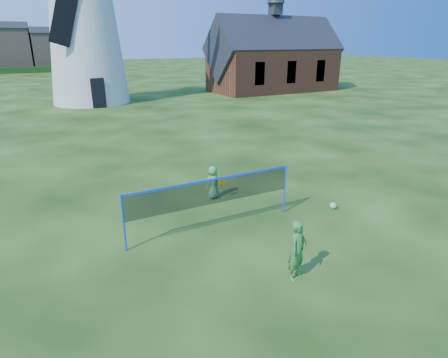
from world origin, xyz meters
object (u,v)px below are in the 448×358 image
badminton_net (212,193)px  player_girl (298,250)px  player_boy (213,182)px  windmill (83,20)px  play_ball (333,206)px  chapel (273,60)px

badminton_net → player_girl: bearing=-78.3°
player_girl → player_boy: (0.45, 5.13, -0.14)m
windmill → player_boy: bearing=-90.6°
play_ball → player_boy: bearing=138.5°
play_ball → windmill: bearing=95.8°
badminton_net → player_boy: badminton_net is taller
windmill → badminton_net: windmill is taller
windmill → chapel: 19.18m
badminton_net → player_boy: (1.07, 2.11, -0.57)m
badminton_net → player_girl: size_ratio=3.54×
player_girl → play_ball: bearing=11.5°
player_girl → play_ball: (3.45, 2.48, -0.60)m
windmill → badminton_net: bearing=-92.9°
player_boy → play_ball: (3.00, -2.65, -0.46)m
windmill → chapel: windmill is taller
windmill → chapel: size_ratio=1.48×
chapel → badminton_net: (-20.21, -26.09, -2.10)m
badminton_net → play_ball: (4.07, -0.54, -1.03)m
windmill → badminton_net: (-1.35, -26.35, -5.60)m
windmill → play_ball: 27.83m
windmill → play_ball: (2.73, -26.89, -6.63)m
badminton_net → player_boy: size_ratio=4.44×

